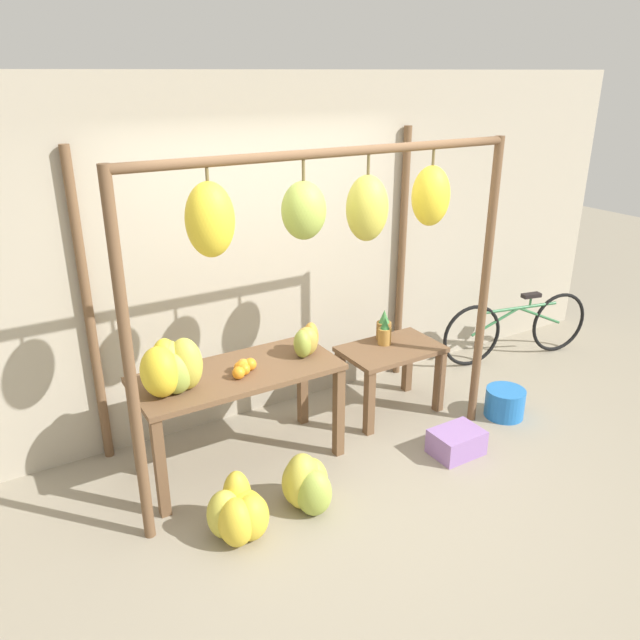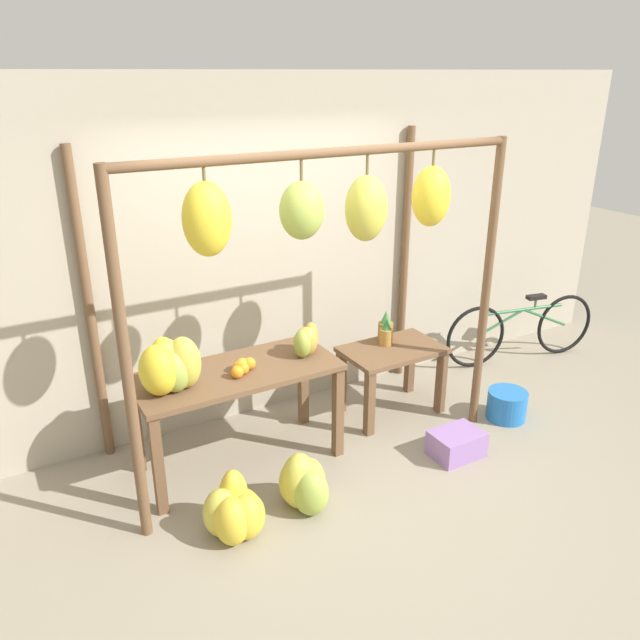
% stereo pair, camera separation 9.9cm
% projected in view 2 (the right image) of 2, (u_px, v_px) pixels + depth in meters
% --- Properties ---
extents(ground_plane, '(20.00, 20.00, 0.00)m').
position_uv_depth(ground_plane, '(358.00, 494.00, 4.42)').
color(ground_plane, gray).
extents(shop_wall_back, '(8.00, 0.08, 2.80)m').
position_uv_depth(shop_wall_back, '(262.00, 253.00, 5.10)').
color(shop_wall_back, '#B2A893').
rests_on(shop_wall_back, ground_plane).
extents(stall_awning, '(2.88, 1.22, 2.35)m').
position_uv_depth(stall_awning, '(322.00, 232.00, 4.14)').
color(stall_awning, brown).
rests_on(stall_awning, ground_plane).
extents(display_table_main, '(1.49, 0.66, 0.78)m').
position_uv_depth(display_table_main, '(237.00, 385.00, 4.54)').
color(display_table_main, brown).
rests_on(display_table_main, ground_plane).
extents(display_table_side, '(0.85, 0.54, 0.61)m').
position_uv_depth(display_table_side, '(392.00, 362.00, 5.33)').
color(display_table_side, brown).
rests_on(display_table_side, ground_plane).
extents(banana_pile_on_table, '(0.48, 0.36, 0.38)m').
position_uv_depth(banana_pile_on_table, '(169.00, 366.00, 4.15)').
color(banana_pile_on_table, gold).
rests_on(banana_pile_on_table, display_table_main).
extents(orange_pile, '(0.22, 0.19, 0.09)m').
position_uv_depth(orange_pile, '(242.00, 367.00, 4.45)').
color(orange_pile, orange).
rests_on(orange_pile, display_table_main).
extents(pineapple_cluster, '(0.18, 0.22, 0.27)m').
position_uv_depth(pineapple_cluster, '(386.00, 330.00, 5.36)').
color(pineapple_cluster, '#B27F38').
rests_on(pineapple_cluster, display_table_side).
extents(banana_pile_ground_left, '(0.44, 0.46, 0.41)m').
position_uv_depth(banana_pile_ground_left, '(236.00, 512.00, 3.98)').
color(banana_pile_ground_left, yellow).
rests_on(banana_pile_ground_left, ground_plane).
extents(banana_pile_ground_right, '(0.40, 0.48, 0.41)m').
position_uv_depth(banana_pile_ground_right, '(303.00, 483.00, 4.24)').
color(banana_pile_ground_right, gold).
rests_on(banana_pile_ground_right, ground_plane).
extents(fruit_crate_white, '(0.39, 0.29, 0.20)m').
position_uv_depth(fruit_crate_white, '(456.00, 444.00, 4.83)').
color(fruit_crate_white, '#9970B7').
rests_on(fruit_crate_white, ground_plane).
extents(blue_bucket, '(0.34, 0.34, 0.25)m').
position_uv_depth(blue_bucket, '(507.00, 405.00, 5.35)').
color(blue_bucket, blue).
rests_on(blue_bucket, ground_plane).
extents(parked_bicycle, '(1.68, 0.38, 0.69)m').
position_uv_depth(parked_bicycle, '(521.00, 329.00, 6.35)').
color(parked_bicycle, black).
rests_on(parked_bicycle, ground_plane).
extents(papaya_pile, '(0.29, 0.25, 0.24)m').
position_uv_depth(papaya_pile, '(306.00, 341.00, 4.70)').
color(papaya_pile, '#93A33D').
rests_on(papaya_pile, display_table_main).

